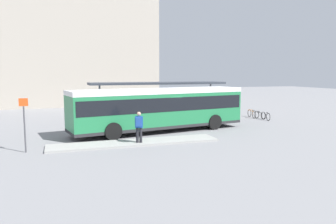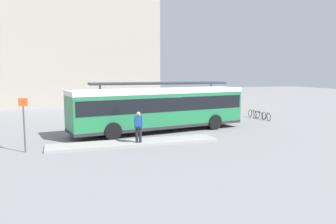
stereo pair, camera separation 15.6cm
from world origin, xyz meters
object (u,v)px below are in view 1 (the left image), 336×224
object	(u,v)px
bicycle_white	(266,116)
bicycle_orange	(252,114)
city_bus	(160,106)
pedestrian_waiting	(139,125)
platform_sign	(24,123)
bicycle_black	(260,115)

from	to	relation	value
bicycle_white	bicycle_orange	distance (m)	1.74
city_bus	pedestrian_waiting	size ratio (longest dim) A/B	7.15
city_bus	bicycle_orange	size ratio (longest dim) A/B	7.60
city_bus	platform_sign	xyz separation A→B (m)	(-8.34, -3.60, -0.20)
city_bus	pedestrian_waiting	xyz separation A→B (m)	(-2.38, -3.71, -0.62)
bicycle_black	bicycle_orange	xyz separation A→B (m)	(-0.29, 0.86, 0.03)
city_bus	bicycle_black	bearing A→B (deg)	6.86
bicycle_orange	platform_sign	bearing A→B (deg)	120.38
pedestrian_waiting	bicycle_white	world-z (taller)	pedestrian_waiting
bicycle_orange	bicycle_white	bearing A→B (deg)	-162.16
pedestrian_waiting	platform_sign	distance (m)	5.98
bicycle_black	pedestrian_waiting	bearing A→B (deg)	-70.49
bicycle_white	platform_sign	world-z (taller)	platform_sign
bicycle_white	platform_sign	distance (m)	19.66
pedestrian_waiting	bicycle_orange	distance (m)	14.68
bicycle_black	platform_sign	xyz separation A→B (m)	(-18.69, -6.81, 1.23)
bicycle_black	platform_sign	bearing A→B (deg)	-79.00
bicycle_black	bicycle_orange	distance (m)	0.91
pedestrian_waiting	bicycle_black	distance (m)	14.50
bicycle_white	platform_sign	size ratio (longest dim) A/B	0.57
platform_sign	bicycle_orange	bearing A→B (deg)	22.62
platform_sign	bicycle_white	bearing A→B (deg)	17.66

